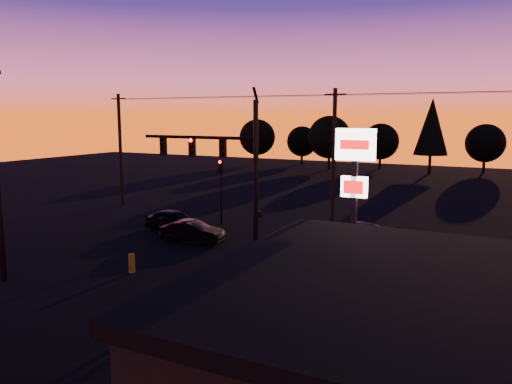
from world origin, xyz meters
TOP-DOWN VIEW (x-y plane):
  - ground at (0.00, 0.00)m, footprint 120.00×120.00m
  - lane_arrow at (0.50, 1.67)m, footprint 1.20×3.10m
  - traffic_signal_mast at (-0.10, 3.99)m, footprint 6.79×0.52m
  - secondary_signal at (-5.00, 11.49)m, footprint 0.30×0.31m
  - pylon_sign at (7.00, 1.50)m, footprint 1.50×0.28m
  - utility_pole_0 at (-16.00, 14.00)m, footprint 1.40×0.26m
  - utility_pole_1 at (2.00, 14.00)m, footprint 1.40×0.26m
  - power_wires at (2.00, 14.00)m, footprint 36.00×1.22m
  - bollard at (-3.23, 0.52)m, footprint 0.30×0.30m
  - tree_0 at (-22.00, 50.00)m, footprint 5.36×5.36m
  - tree_1 at (-16.00, 53.00)m, footprint 4.54×4.54m
  - tree_2 at (-10.00, 48.00)m, footprint 5.77×5.78m
  - tree_3 at (-4.00, 52.00)m, footprint 4.95×4.95m
  - tree_4 at (3.00, 49.00)m, footprint 4.18×4.18m
  - tree_5 at (9.00, 54.00)m, footprint 4.95×4.95m
  - car_left at (-6.63, 8.36)m, footprint 3.99×1.66m
  - car_mid at (-3.99, 6.62)m, footprint 3.88×1.88m
  - car_right at (4.69, 9.79)m, footprint 5.33×3.58m
  - suv_parked at (11.09, -1.81)m, footprint 2.78×4.76m

SIDE VIEW (x-z plane):
  - ground at x=0.00m, z-range 0.00..0.00m
  - lane_arrow at x=0.50m, z-range 0.00..0.01m
  - bollard at x=-3.23m, z-range 0.00..0.89m
  - car_mid at x=-3.99m, z-range 0.00..1.23m
  - suv_parked at x=11.09m, z-range 0.00..1.25m
  - car_left at x=-6.63m, z-range 0.00..1.35m
  - car_right at x=4.69m, z-range 0.00..1.43m
  - secondary_signal at x=-5.00m, z-range 0.69..5.04m
  - tree_1 at x=-16.00m, z-range 0.58..6.29m
  - tree_3 at x=-4.00m, z-range 0.63..6.86m
  - tree_5 at x=9.00m, z-range 0.63..6.86m
  - tree_0 at x=-22.00m, z-range 0.69..7.43m
  - tree_2 at x=-10.00m, z-range 0.74..8.00m
  - utility_pole_0 at x=-16.00m, z-range 0.09..9.09m
  - utility_pole_1 at x=2.00m, z-range 0.09..9.09m
  - pylon_sign at x=7.00m, z-range 1.51..8.31m
  - traffic_signal_mast at x=-0.10m, z-range 0.65..9.23m
  - tree_4 at x=3.00m, z-range 1.18..10.68m
  - power_wires at x=2.00m, z-range 8.53..8.60m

